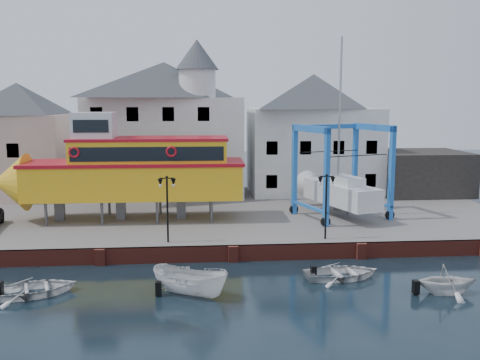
{
  "coord_description": "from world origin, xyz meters",
  "views": [
    {
      "loc": [
        -2.2,
        -31.51,
        9.84
      ],
      "look_at": [
        1.0,
        7.0,
        4.0
      ],
      "focal_mm": 40.0,
      "sensor_mm": 36.0,
      "label": 1
    }
  ],
  "objects": [
    {
      "name": "building_white_main",
      "position": [
        -4.87,
        18.39,
        7.34
      ],
      "size": [
        14.0,
        8.3,
        14.0
      ],
      "color": "silver",
      "rests_on": "hardstanding"
    },
    {
      "name": "building_white_right",
      "position": [
        9.0,
        19.0,
        6.6
      ],
      "size": [
        12.0,
        8.0,
        11.2
      ],
      "color": "silver",
      "rests_on": "hardstanding"
    },
    {
      "name": "motorboat_c",
      "position": [
        10.47,
        -6.33,
        0.0
      ],
      "size": [
        3.15,
        2.73,
        1.64
      ],
      "primitive_type": "imported",
      "rotation": [
        0.0,
        0.0,
        1.56
      ],
      "color": "silver",
      "rests_on": "ground"
    },
    {
      "name": "shed_dark",
      "position": [
        19.0,
        17.0,
        3.0
      ],
      "size": [
        8.0,
        7.0,
        4.0
      ],
      "primitive_type": "cube",
      "color": "black",
      "rests_on": "hardstanding"
    },
    {
      "name": "lamp_post_left",
      "position": [
        -4.0,
        1.2,
        4.17
      ],
      "size": [
        1.12,
        0.32,
        4.2
      ],
      "color": "black",
      "rests_on": "hardstanding"
    },
    {
      "name": "hardstanding",
      "position": [
        0.0,
        11.0,
        0.5
      ],
      "size": [
        44.0,
        22.0,
        1.0
      ],
      "primitive_type": "cube",
      "color": "slate",
      "rests_on": "ground"
    },
    {
      "name": "motorboat_d",
      "position": [
        -10.56,
        -4.78,
        0.0
      ],
      "size": [
        5.11,
        4.31,
        0.9
      ],
      "primitive_type": "imported",
      "rotation": [
        0.0,
        0.0,
        1.89
      ],
      "color": "silver",
      "rests_on": "ground"
    },
    {
      "name": "building_pink",
      "position": [
        -18.0,
        18.0,
        6.15
      ],
      "size": [
        8.0,
        7.0,
        10.3
      ],
      "color": "#C19F94",
      "rests_on": "hardstanding"
    },
    {
      "name": "motorboat_a",
      "position": [
        -2.57,
        -5.43,
        0.0
      ],
      "size": [
        4.52,
        3.54,
        1.66
      ],
      "primitive_type": "imported",
      "rotation": [
        0.0,
        0.0,
        1.05
      ],
      "color": "silver",
      "rests_on": "ground"
    },
    {
      "name": "tour_boat",
      "position": [
        -7.75,
        7.94,
        4.74
      ],
      "size": [
        18.23,
        4.54,
        7.92
      ],
      "rotation": [
        0.0,
        0.0,
        -0.01
      ],
      "color": "#59595E",
      "rests_on": "hardstanding"
    },
    {
      "name": "motorboat_b",
      "position": [
        5.8,
        -3.54,
        0.0
      ],
      "size": [
        4.51,
        3.44,
        0.87
      ],
      "primitive_type": "imported",
      "rotation": [
        0.0,
        0.0,
        1.68
      ],
      "color": "silver",
      "rests_on": "ground"
    },
    {
      "name": "quay_wall",
      "position": [
        -0.0,
        0.1,
        0.5
      ],
      "size": [
        44.0,
        0.47,
        1.0
      ],
      "color": "maroon",
      "rests_on": "ground"
    },
    {
      "name": "ground",
      "position": [
        0.0,
        0.0,
        0.0
      ],
      "size": [
        140.0,
        140.0,
        0.0
      ],
      "primitive_type": "plane",
      "color": "#14242D",
      "rests_on": "ground"
    },
    {
      "name": "travel_lift",
      "position": [
        8.48,
        8.29,
        3.24
      ],
      "size": [
        7.47,
        9.14,
        13.42
      ],
      "rotation": [
        0.0,
        0.0,
        0.32
      ],
      "color": "blue",
      "rests_on": "hardstanding"
    },
    {
      "name": "lamp_post_right",
      "position": [
        6.0,
        1.2,
        4.17
      ],
      "size": [
        1.12,
        0.32,
        4.2
      ],
      "color": "black",
      "rests_on": "hardstanding"
    }
  ]
}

